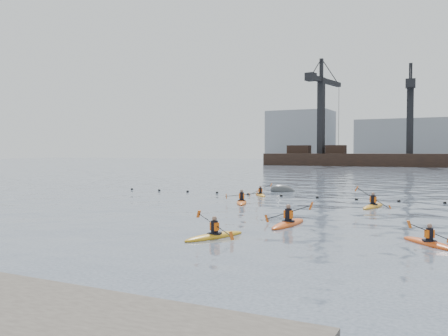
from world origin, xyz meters
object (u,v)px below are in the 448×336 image
(kayaker_0, at_px, (288,223))
(mooring_buoy, at_px, (283,192))
(kayaker_3, at_px, (373,206))
(kayaker_4, at_px, (429,243))
(kayaker_5, at_px, (260,194))
(kayaker_2, at_px, (242,202))
(kayaker_1, at_px, (214,235))

(kayaker_0, bearing_deg, mooring_buoy, 113.88)
(kayaker_3, distance_m, kayaker_4, 12.57)
(kayaker_0, distance_m, mooring_buoy, 19.66)
(kayaker_0, xyz_separation_m, kayaker_5, (-7.18, 14.07, -0.03))
(kayaker_5, bearing_deg, mooring_buoy, 50.94)
(kayaker_2, height_order, kayaker_3, kayaker_3)
(kayaker_2, bearing_deg, kayaker_4, -62.28)
(kayaker_3, bearing_deg, kayaker_0, -96.39)
(kayaker_3, relative_size, kayaker_4, 1.38)
(kayaker_1, xyz_separation_m, kayaker_5, (-5.47, 18.68, -0.01))
(kayaker_1, bearing_deg, kayaker_4, 36.22)
(kayaker_0, distance_m, kayaker_3, 9.98)
(kayaker_1, relative_size, kayaker_4, 1.27)
(kayaker_2, xyz_separation_m, kayaker_4, (12.70, -10.39, -0.01))
(kayaker_5, bearing_deg, kayaker_2, -113.89)
(kayaker_0, xyz_separation_m, kayaker_3, (2.52, 9.65, -0.01))
(kayaker_4, bearing_deg, kayaker_0, -62.80)
(kayaker_3, xyz_separation_m, kayaker_5, (-9.69, 4.42, -0.02))
(kayaker_1, relative_size, kayaker_5, 1.21)
(kayaker_1, distance_m, kayaker_2, 13.51)
(kayaker_1, height_order, kayaker_5, kayaker_1)
(kayaker_0, distance_m, kayaker_5, 15.79)
(kayaker_1, bearing_deg, mooring_buoy, 122.56)
(kayaker_0, bearing_deg, kayaker_4, -15.30)
(kayaker_1, bearing_deg, kayaker_5, 126.60)
(kayaker_1, relative_size, mooring_buoy, 1.35)
(kayaker_1, height_order, kayaker_4, kayaker_1)
(mooring_buoy, bearing_deg, kayaker_4, -57.44)
(kayaker_2, height_order, kayaker_4, kayaker_4)
(kayaker_1, distance_m, kayaker_5, 19.47)
(kayaker_3, distance_m, mooring_buoy, 12.78)
(kayaker_4, bearing_deg, mooring_buoy, -101.08)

